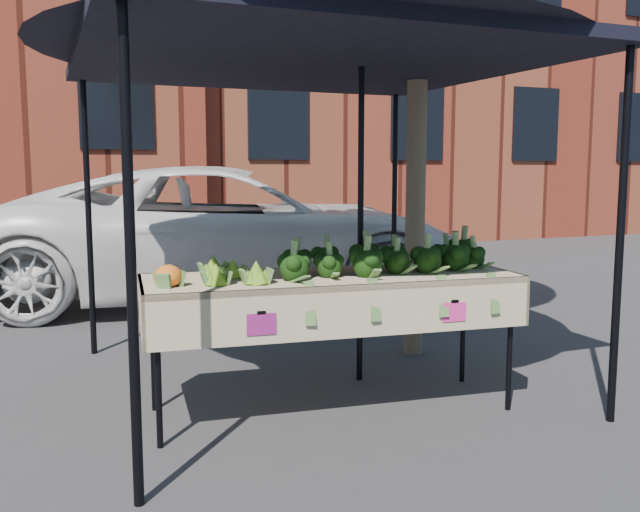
{
  "coord_description": "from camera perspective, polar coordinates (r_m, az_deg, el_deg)",
  "views": [
    {
      "loc": [
        -1.73,
        -4.05,
        1.58
      ],
      "look_at": [
        -0.02,
        0.17,
        1.0
      ],
      "focal_mm": 38.6,
      "sensor_mm": 36.0,
      "label": 1
    }
  ],
  "objects": [
    {
      "name": "street_tree",
      "position": [
        5.9,
        8.11,
        15.22
      ],
      "size": [
        2.44,
        2.44,
        4.81
      ],
      "primitive_type": null,
      "color": "#1E4C14",
      "rests_on": "ground"
    },
    {
      "name": "ground",
      "position": [
        4.67,
        1.02,
        -12.5
      ],
      "size": [
        90.0,
        90.0,
        0.0
      ],
      "primitive_type": "plane",
      "color": "#37373A"
    },
    {
      "name": "table",
      "position": [
        4.51,
        0.96,
        -7.24
      ],
      "size": [
        2.47,
        1.04,
        0.9
      ],
      "color": "beige",
      "rests_on": "ground"
    },
    {
      "name": "canopy",
      "position": [
        4.97,
        -0.66,
        4.84
      ],
      "size": [
        3.16,
        3.16,
        2.74
      ],
      "primitive_type": null,
      "color": "black",
      "rests_on": "ground"
    },
    {
      "name": "romanesco_cluster",
      "position": [
        4.23,
        -7.53,
        -0.83
      ],
      "size": [
        0.41,
        0.55,
        0.18
      ],
      "primitive_type": "ellipsoid",
      "color": "#7BA821",
      "rests_on": "table"
    },
    {
      "name": "cauliflower_pair",
      "position": [
        4.07,
        -12.48,
        -1.38
      ],
      "size": [
        0.18,
        0.18,
        0.16
      ],
      "primitive_type": "ellipsoid",
      "color": "orange",
      "rests_on": "table"
    },
    {
      "name": "vehicle",
      "position": [
        8.43,
        -7.65,
        16.19
      ],
      "size": [
        2.23,
        2.99,
        5.79
      ],
      "primitive_type": "imported",
      "rotation": [
        0.0,
        0.0,
        1.32
      ],
      "color": "white",
      "rests_on": "ground"
    },
    {
      "name": "building_right",
      "position": [
        18.9,
        5.9,
        15.34
      ],
      "size": [
        12.0,
        8.0,
        8.5
      ],
      "primitive_type": "cube",
      "color": "maroon",
      "rests_on": "ground"
    },
    {
      "name": "broccoli_heap",
      "position": [
        4.59,
        5.34,
        0.18
      ],
      "size": [
        1.58,
        0.55,
        0.23
      ],
      "primitive_type": "ellipsoid",
      "color": "black",
      "rests_on": "table"
    }
  ]
}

